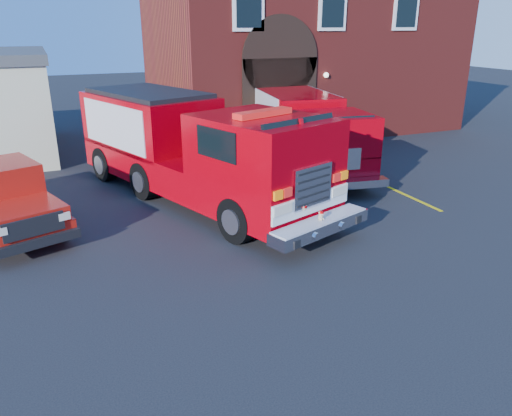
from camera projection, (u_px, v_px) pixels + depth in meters
name	position (u px, v px, depth m)	size (l,w,h in m)	color
ground	(238.00, 239.00, 13.30)	(100.00, 100.00, 0.00)	black
parking_stripe_near	(410.00, 197.00, 16.56)	(0.12, 3.00, 0.01)	yellow
parking_stripe_mid	(358.00, 173.00, 19.14)	(0.12, 3.00, 0.01)	yellow
parking_stripe_far	(319.00, 156.00, 21.73)	(0.12, 3.00, 0.01)	yellow
fire_station	(298.00, 46.00, 27.20)	(15.20, 10.20, 8.45)	maroon
fire_engine	(193.00, 148.00, 15.81)	(6.28, 11.03, 3.28)	black
secondary_truck	(304.00, 129.00, 19.70)	(3.98, 8.87, 2.78)	black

